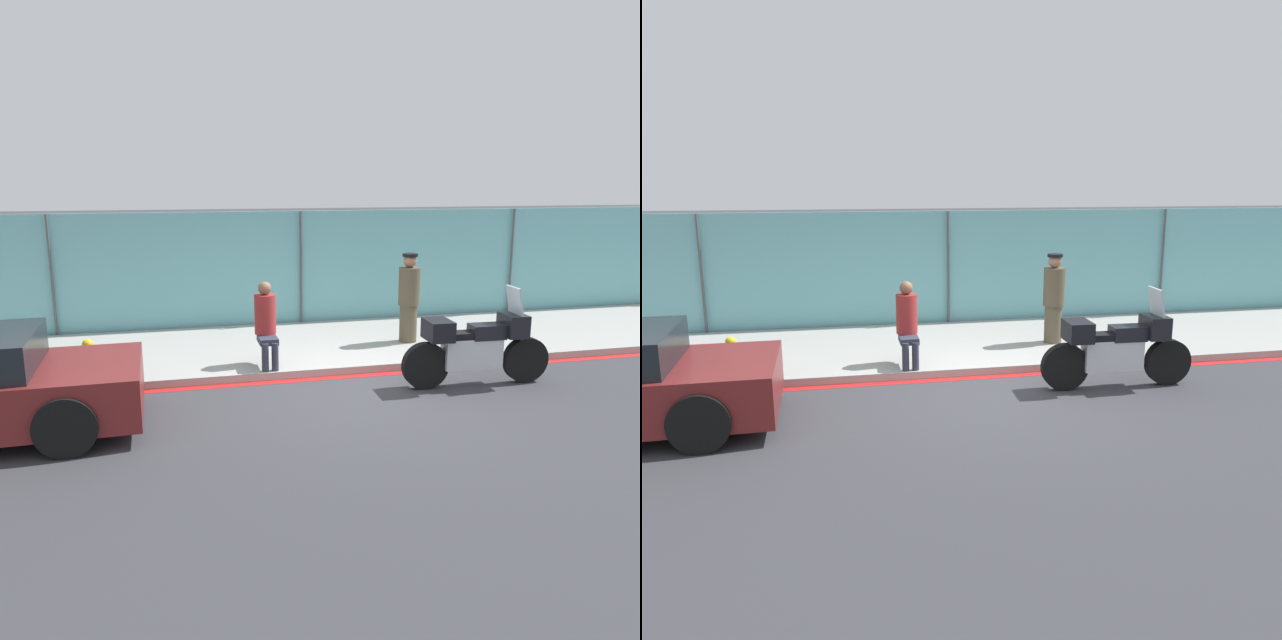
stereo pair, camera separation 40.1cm
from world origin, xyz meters
TOP-DOWN VIEW (x-y plane):
  - ground_plane at (0.00, 0.00)m, footprint 120.00×120.00m
  - sidewalk at (0.00, 2.52)m, footprint 35.96×3.38m
  - curb_paint_stripe at (0.00, 0.74)m, footprint 35.96×0.18m
  - storefront_fence at (-0.00, 4.30)m, footprint 34.16×0.17m
  - motorcycle at (1.78, -0.11)m, footprint 2.34×0.54m
  - officer_standing at (1.59, 2.16)m, footprint 0.39×0.39m
  - person_seated_on_curb at (-1.19, 1.31)m, footprint 0.35×0.68m
  - fire_hydrant at (-3.93, 1.42)m, footprint 0.19×0.23m

SIDE VIEW (x-z plane):
  - ground_plane at x=0.00m, z-range 0.00..0.00m
  - curb_paint_stripe at x=0.00m, z-range 0.00..0.01m
  - sidewalk at x=0.00m, z-range 0.00..0.13m
  - fire_hydrant at x=-3.93m, z-range 0.12..0.68m
  - motorcycle at x=1.78m, z-range -0.14..1.36m
  - person_seated_on_curb at x=-1.19m, z-range 0.20..1.56m
  - officer_standing at x=1.59m, z-range 0.14..1.78m
  - storefront_fence at x=0.00m, z-range 0.00..2.44m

